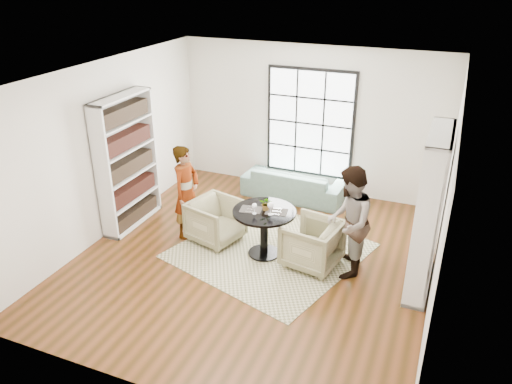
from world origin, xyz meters
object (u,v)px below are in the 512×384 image
at_px(sofa, 294,184).
at_px(armchair_right, 312,244).
at_px(pedestal_table, 264,223).
at_px(wine_glass_right, 271,206).
at_px(person_left, 186,192).
at_px(flower_centerpiece, 266,204).
at_px(person_right, 349,222).
at_px(armchair_left, 216,221).
at_px(wine_glass_left, 254,206).

distance_m(sofa, armchair_right, 2.50).
bearing_deg(pedestal_table, wine_glass_right, -31.59).
relative_size(person_left, flower_centerpiece, 7.28).
bearing_deg(wine_glass_right, person_right, 4.40).
bearing_deg(flower_centerpiece, person_right, -1.20).
xyz_separation_m(armchair_left, flower_centerpiece, (0.96, -0.09, 0.55)).
relative_size(person_left, wine_glass_left, 9.09).
height_order(person_left, flower_centerpiece, person_left).
bearing_deg(pedestal_table, wine_glass_left, -125.22).
relative_size(wine_glass_left, wine_glass_right, 0.85).
xyz_separation_m(sofa, person_left, (-1.25, -2.16, 0.53)).
bearing_deg(armchair_right, pedestal_table, -79.13).
xyz_separation_m(person_left, flower_centerpiece, (1.51, -0.09, 0.10)).
height_order(sofa, wine_glass_left, wine_glass_left).
relative_size(wine_glass_left, flower_centerpiece, 0.80).
distance_m(person_left, wine_glass_left, 1.41).
distance_m(wine_glass_right, flower_centerpiece, 0.17).
bearing_deg(wine_glass_right, flower_centerpiece, 133.19).
height_order(pedestal_table, person_left, person_left).
height_order(sofa, wine_glass_right, wine_glass_right).
relative_size(pedestal_table, person_right, 0.58).
xyz_separation_m(pedestal_table, wine_glass_right, (0.14, -0.08, 0.38)).
height_order(pedestal_table, wine_glass_right, wine_glass_right).
height_order(person_right, wine_glass_right, person_right).
bearing_deg(armchair_left, wine_glass_right, -85.83).
bearing_deg(armchair_left, wine_glass_left, -93.33).
relative_size(pedestal_table, armchair_left, 1.24).
bearing_deg(person_left, wine_glass_left, -96.18).
distance_m(person_right, wine_glass_left, 1.48).
xyz_separation_m(armchair_right, wine_glass_right, (-0.67, -0.09, 0.59)).
distance_m(person_right, wine_glass_right, 1.23).
relative_size(armchair_left, person_right, 0.47).
relative_size(person_left, wine_glass_right, 7.71).
bearing_deg(armchair_left, flower_centerpiece, -80.01).
relative_size(wine_glass_right, flower_centerpiece, 0.94).
bearing_deg(wine_glass_left, flower_centerpiece, 55.90).
relative_size(person_right, wine_glass_left, 9.63).
distance_m(armchair_left, person_right, 2.35).
relative_size(sofa, person_left, 1.24).
relative_size(pedestal_table, armchair_right, 1.22).
distance_m(armchair_left, wine_glass_right, 1.25).
relative_size(armchair_right, flower_centerpiece, 3.68).
distance_m(sofa, armchair_left, 2.27).
distance_m(armchair_left, armchair_right, 1.75).
xyz_separation_m(person_left, wine_glass_right, (1.63, -0.21, 0.14)).
distance_m(armchair_left, wine_glass_left, 1.05).
xyz_separation_m(sofa, flower_centerpiece, (0.26, -2.25, 0.63)).
relative_size(armchair_left, wine_glass_right, 3.82).
distance_m(pedestal_table, wine_glass_right, 0.41).
bearing_deg(wine_glass_right, wine_glass_left, -164.17).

